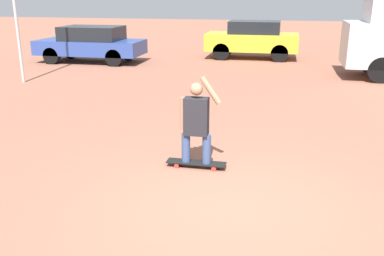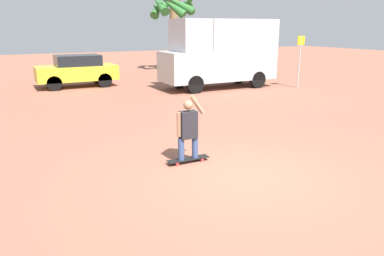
% 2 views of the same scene
% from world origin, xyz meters
% --- Properties ---
extents(ground_plane, '(80.00, 80.00, 0.00)m').
position_xyz_m(ground_plane, '(0.00, 0.00, 0.00)').
color(ground_plane, '#935B47').
extents(skateboard, '(0.97, 0.22, 0.09)m').
position_xyz_m(skateboard, '(-0.68, 1.20, 0.08)').
color(skateboard, black).
rests_on(skateboard, ground_plane).
extents(person_skateboarder, '(0.66, 0.22, 1.43)m').
position_xyz_m(person_skateboarder, '(-0.68, 1.20, 0.81)').
color(person_skateboarder, '#384C7A').
rests_on(person_skateboarder, skateboard).
extents(parked_car_yellow, '(3.87, 1.73, 1.58)m').
position_xyz_m(parked_car_yellow, '(-0.76, 13.51, 0.83)').
color(parked_car_yellow, black).
rests_on(parked_car_yellow, ground_plane).
extents(parked_car_blue, '(4.26, 1.80, 1.44)m').
position_xyz_m(parked_car_blue, '(-7.07, 11.11, 0.76)').
color(parked_car_blue, black).
rests_on(parked_car_blue, ground_plane).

